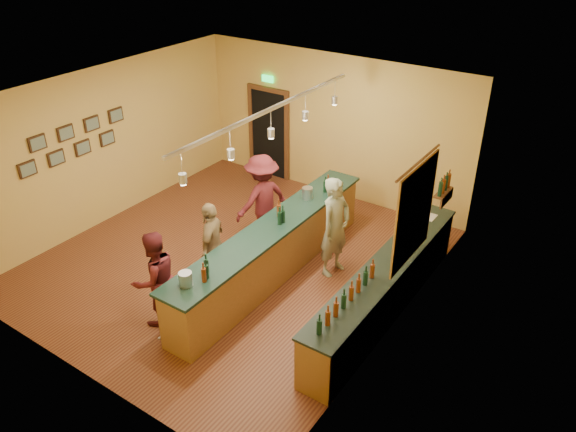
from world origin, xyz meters
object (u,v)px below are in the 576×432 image
Objects in this scene: customer_a at (155,279)px; customer_b at (212,244)px; back_counter at (385,288)px; customer_c at (262,199)px; tasting_bar at (273,247)px; bartender at (335,227)px; bar_stool at (405,223)px.

customer_b is at bearing -169.10° from customer_a.
customer_c is (-3.01, 0.76, 0.41)m from back_counter.
tasting_bar is 1.35m from customer_c.
tasting_bar reaches higher than back_counter.
back_counter is at bearing 92.63° from customer_c.
customer_a is at bearing -24.00° from customer_b.
customer_a is at bearing -142.58° from back_counter.
tasting_bar is at bearing 139.55° from bartender.
back_counter is 3.01m from customer_b.
customer_c reaches higher than tasting_bar.
customer_c is at bearing 134.30° from tasting_bar.
customer_a reaches higher than bar_stool.
bartender is at bearing -116.32° from bar_stool.
tasting_bar is at bearing 170.60° from customer_a.
customer_c is (-0.92, 0.94, 0.29)m from tasting_bar.
bartender is (0.82, 0.75, 0.33)m from tasting_bar.
bartender is 1.18× the size of customer_b.
back_counter is at bearing -74.82° from bar_stool.
customer_b is (0.03, 1.32, -0.03)m from customer_a.
back_counter is 1.46m from bartender.
customer_c is 2.56× the size of bar_stool.
bartender is 1.75m from customer_c.
bar_stool is at bearing 133.92° from customer_c.
bartender reaches higher than tasting_bar.
customer_c is (-1.74, 0.19, -0.03)m from bartender.
back_counter is 3.13m from customer_c.
bartender reaches higher than bar_stool.
customer_b is (-0.77, -0.71, 0.18)m from tasting_bar.
customer_c is at bearing -165.61° from customer_a.
back_counter is at bearing -106.69° from bartender.
tasting_bar is 2.83× the size of customer_c.
bartender is (-1.27, 0.57, 0.45)m from back_counter.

